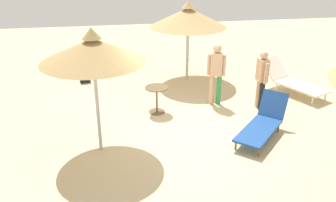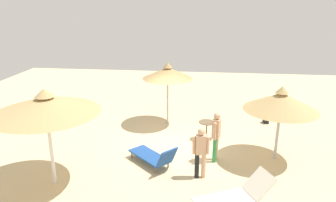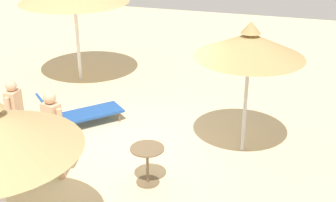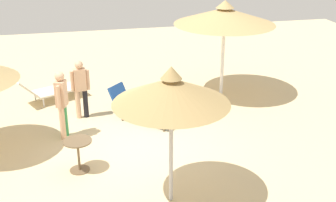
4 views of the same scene
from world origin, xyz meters
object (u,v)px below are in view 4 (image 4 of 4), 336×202
at_px(parasol_umbrella_near_right, 171,91).
at_px(parasol_umbrella_front, 225,16).
at_px(lounge_chair_center, 48,89).
at_px(lounge_chair_edge, 139,108).
at_px(person_standing_near_left, 62,101).
at_px(person_standing_far_left, 80,86).
at_px(side_table_round, 78,150).

height_order(parasol_umbrella_near_right, parasol_umbrella_front, parasol_umbrella_front).
relative_size(parasol_umbrella_front, lounge_chair_center, 1.36).
bearing_deg(lounge_chair_edge, person_standing_near_left, -163.42).
bearing_deg(parasol_umbrella_front, lounge_chair_edge, -154.35).
height_order(parasol_umbrella_front, lounge_chair_edge, parasol_umbrella_front).
relative_size(lounge_chair_center, person_standing_near_left, 1.26).
bearing_deg(lounge_chair_edge, parasol_umbrella_near_right, -89.98).
bearing_deg(person_standing_far_left, lounge_chair_edge, -19.55).
relative_size(parasol_umbrella_near_right, person_standing_far_left, 1.68).
xyz_separation_m(lounge_chair_center, side_table_round, (0.71, -4.05, 0.10)).
distance_m(parasol_umbrella_near_right, lounge_chair_edge, 4.05).
relative_size(parasol_umbrella_front, person_standing_near_left, 1.72).
height_order(parasol_umbrella_front, person_standing_near_left, parasol_umbrella_front).
relative_size(parasol_umbrella_front, lounge_chair_edge, 1.66).
bearing_deg(parasol_umbrella_front, side_table_round, -141.06).
height_order(parasol_umbrella_near_right, lounge_chair_edge, parasol_umbrella_near_right).
xyz_separation_m(parasol_umbrella_near_right, lounge_chair_edge, (-0.00, 3.61, -1.84)).
distance_m(parasol_umbrella_front, person_standing_far_left, 4.43).
height_order(parasol_umbrella_front, lounge_chair_center, parasol_umbrella_front).
height_order(lounge_chair_edge, person_standing_near_left, person_standing_near_left).
bearing_deg(lounge_chair_edge, lounge_chair_center, 141.39).
distance_m(person_standing_far_left, side_table_round, 2.73).
bearing_deg(parasol_umbrella_near_right, side_table_round, 138.81).
xyz_separation_m(parasol_umbrella_front, side_table_round, (-4.29, -3.47, -1.88)).
bearing_deg(lounge_chair_center, parasol_umbrella_near_right, -66.88).
bearing_deg(lounge_chair_edge, person_standing_far_left, 160.45).
relative_size(lounge_chair_edge, lounge_chair_center, 0.82).
xyz_separation_m(lounge_chair_edge, person_standing_far_left, (-1.44, 0.51, 0.55)).
xyz_separation_m(person_standing_near_left, side_table_round, (0.28, -1.62, -0.48)).
distance_m(lounge_chair_center, person_standing_far_left, 1.70).
bearing_deg(side_table_round, person_standing_far_left, 86.07).
distance_m(parasol_umbrella_near_right, person_standing_near_left, 3.79).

